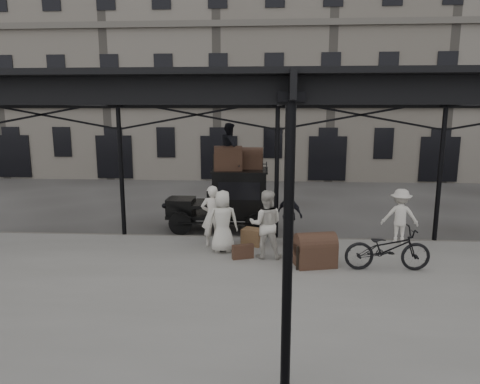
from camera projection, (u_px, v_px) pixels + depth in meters
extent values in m
plane|color=#383533|center=(277.00, 263.00, 11.90)|extent=(120.00, 120.00, 0.00)
cube|color=slate|center=(279.00, 290.00, 9.93)|extent=(28.00, 8.00, 0.15)
cylinder|color=black|center=(277.00, 176.00, 13.46)|extent=(0.14, 0.14, 4.30)
cylinder|color=black|center=(288.00, 263.00, 5.81)|extent=(0.14, 0.14, 4.30)
cube|color=black|center=(278.00, 101.00, 13.02)|extent=(22.00, 0.10, 0.45)
cube|color=black|center=(291.00, 87.00, 5.37)|extent=(22.00, 0.10, 0.45)
cube|color=black|center=(282.00, 89.00, 9.36)|extent=(22.50, 9.00, 0.08)
cube|color=silver|center=(282.00, 86.00, 9.35)|extent=(18.00, 7.00, 0.04)
cube|color=slate|center=(273.00, 67.00, 28.23)|extent=(64.00, 8.00, 14.00)
cylinder|color=black|center=(180.00, 224.00, 14.53)|extent=(0.80, 0.10, 0.80)
cylinder|color=black|center=(188.00, 214.00, 15.94)|extent=(0.80, 0.10, 0.80)
cylinder|color=black|center=(257.00, 225.00, 14.36)|extent=(0.80, 0.10, 0.80)
cylinder|color=black|center=(258.00, 215.00, 15.77)|extent=(0.80, 0.10, 0.80)
cube|color=black|center=(219.00, 215.00, 15.12)|extent=(3.60, 1.25, 0.12)
cube|color=black|center=(181.00, 206.00, 15.15)|extent=(0.90, 1.00, 0.55)
cube|color=black|center=(168.00, 206.00, 15.18)|extent=(0.06, 0.70, 0.55)
cube|color=black|center=(204.00, 204.00, 15.08)|extent=(0.70, 1.30, 0.10)
cube|color=black|center=(240.00, 193.00, 14.92)|extent=(1.80, 1.45, 1.55)
cube|color=black|center=(239.00, 191.00, 14.17)|extent=(1.40, 0.02, 0.60)
cube|color=black|center=(240.00, 170.00, 14.77)|extent=(1.90, 1.55, 0.06)
imported|color=silver|center=(212.00, 216.00, 12.80)|extent=(0.74, 0.54, 1.85)
imported|color=beige|center=(266.00, 224.00, 11.77)|extent=(0.94, 0.74, 1.90)
imported|color=beige|center=(223.00, 221.00, 12.28)|extent=(0.94, 0.66, 1.80)
imported|color=black|center=(290.00, 215.00, 13.46)|extent=(0.98, 0.91, 1.62)
imported|color=silver|center=(400.00, 216.00, 13.10)|extent=(1.18, 0.80, 1.69)
imported|color=black|center=(387.00, 249.00, 10.90)|extent=(2.19, 0.83, 1.14)
imported|color=black|center=(230.00, 146.00, 14.54)|extent=(0.71, 0.86, 1.59)
cube|color=brown|center=(253.00, 237.00, 13.01)|extent=(0.73, 0.64, 0.50)
cube|color=#483021|center=(291.00, 237.00, 13.04)|extent=(0.16, 0.60, 0.45)
cube|color=#483021|center=(243.00, 252.00, 11.79)|extent=(0.61, 0.35, 0.40)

